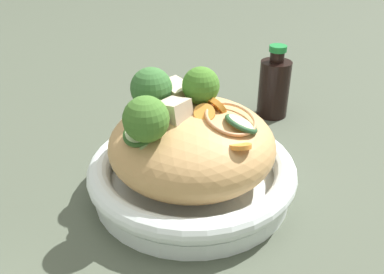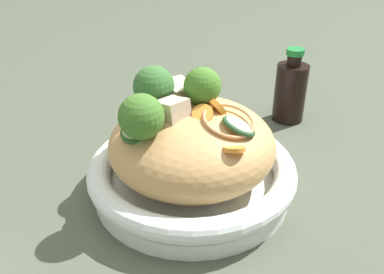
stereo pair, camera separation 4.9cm
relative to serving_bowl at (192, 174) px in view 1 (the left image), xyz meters
The scene contains 8 objects.
ground_plane 0.03m from the serving_bowl, ahead, with size 3.00×3.00×0.00m, color #474F40.
serving_bowl is the anchor object (origin of this frame).
noodle_heap 0.04m from the serving_bowl, 109.97° to the right, with size 0.20×0.20×0.10m.
broccoli_florets 0.11m from the serving_bowl, 61.97° to the left, with size 0.12×0.15×0.07m.
carrot_coins 0.10m from the serving_bowl, 164.71° to the right, with size 0.09×0.05×0.04m.
zucchini_slices 0.09m from the serving_bowl, 130.32° to the left, with size 0.11×0.14×0.03m.
chicken_chunks 0.10m from the serving_bowl, 17.80° to the left, with size 0.08×0.07×0.03m.
soy_sauce_bottle 0.27m from the serving_bowl, 72.92° to the right, with size 0.05×0.05×0.13m.
Camera 1 is at (-0.33, 0.28, 0.32)m, focal length 38.04 mm.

